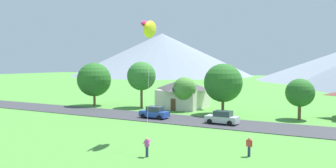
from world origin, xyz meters
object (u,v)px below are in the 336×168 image
at_px(kite_flyer_with_kite, 150,31).
at_px(watcher_person, 249,146).
at_px(tree_left_of_center, 94,80).
at_px(tree_right_of_center, 300,93).
at_px(house_left_center, 183,93).
at_px(tree_near_left, 141,76).
at_px(parked_car_silver_west_end, 222,118).
at_px(tree_center, 185,89).
at_px(tree_near_right, 223,83).
at_px(parked_car_blue_mid_west, 155,113).

xyz_separation_m(kite_flyer_with_kite, watcher_person, (10.14, -0.63, -10.19)).
xyz_separation_m(tree_left_of_center, watcher_person, (33.50, -19.92, -3.99)).
bearing_deg(tree_right_of_center, kite_flyer_with_kite, -119.88).
distance_m(house_left_center, tree_left_of_center, 16.72).
bearing_deg(tree_near_left, parked_car_silver_west_end, -26.44).
bearing_deg(tree_near_left, tree_left_of_center, -167.84).
height_order(house_left_center, tree_left_of_center, tree_left_of_center).
relative_size(house_left_center, watcher_person, 4.99).
height_order(tree_left_of_center, tree_center, tree_left_of_center).
xyz_separation_m(parked_car_silver_west_end, watcher_person, (6.59, -13.00, 0.01)).
bearing_deg(watcher_person, kite_flyer_with_kite, 176.43).
bearing_deg(tree_left_of_center, tree_near_right, 2.29).
bearing_deg(tree_left_of_center, parked_car_silver_west_end, -14.41).
height_order(tree_left_of_center, tree_right_of_center, tree_left_of_center).
bearing_deg(tree_right_of_center, house_left_center, 170.21).
distance_m(tree_right_of_center, tree_near_right, 11.03).
bearing_deg(house_left_center, tree_right_of_center, -9.79).
xyz_separation_m(tree_left_of_center, parked_car_silver_west_end, (26.92, -6.92, -4.00)).
xyz_separation_m(tree_right_of_center, watcher_person, (-1.89, -21.57, -2.89)).
xyz_separation_m(tree_center, parked_car_blue_mid_west, (-0.66, -8.85, -2.83)).
bearing_deg(parked_car_blue_mid_west, tree_near_left, 130.91).
bearing_deg(tree_left_of_center, parked_car_blue_mid_west, -22.81).
distance_m(tree_center, tree_right_of_center, 17.79).
bearing_deg(watcher_person, parked_car_silver_west_end, 116.86).
distance_m(tree_center, tree_near_right, 6.98).
relative_size(tree_center, tree_right_of_center, 0.98).
xyz_separation_m(tree_left_of_center, parked_car_blue_mid_west, (16.95, -7.13, -4.00)).
xyz_separation_m(house_left_center, tree_near_right, (8.65, -4.05, 2.25)).
bearing_deg(tree_near_left, tree_right_of_center, -0.67).
relative_size(tree_near_left, tree_right_of_center, 1.42).
height_order(tree_center, parked_car_silver_west_end, tree_center).
xyz_separation_m(tree_near_right, parked_car_blue_mid_west, (-7.49, -8.11, -4.02)).
bearing_deg(parked_car_silver_west_end, house_left_center, 132.96).
relative_size(tree_left_of_center, tree_right_of_center, 1.39).
bearing_deg(parked_car_blue_mid_west, watcher_person, -37.69).
height_order(tree_center, tree_right_of_center, tree_right_of_center).
xyz_separation_m(tree_center, parked_car_silver_west_end, (9.31, -8.64, -2.83)).
bearing_deg(watcher_person, tree_near_left, 138.15).
height_order(tree_right_of_center, parked_car_blue_mid_west, tree_right_of_center).
relative_size(tree_near_right, parked_car_blue_mid_west, 1.84).
relative_size(tree_near_right, kite_flyer_with_kite, 0.64).
bearing_deg(tree_near_left, tree_center, -1.55).
xyz_separation_m(parked_car_silver_west_end, parked_car_blue_mid_west, (-9.97, -0.21, 0.00)).
height_order(tree_right_of_center, tree_near_right, tree_near_right).
distance_m(tree_near_right, watcher_person, 23.13).
height_order(tree_right_of_center, kite_flyer_with_kite, kite_flyer_with_kite).
distance_m(tree_left_of_center, tree_near_right, 24.46).
bearing_deg(house_left_center, kite_flyer_with_kite, -72.69).
height_order(tree_near_left, tree_near_right, tree_near_left).
distance_m(parked_car_blue_mid_west, watcher_person, 20.92).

